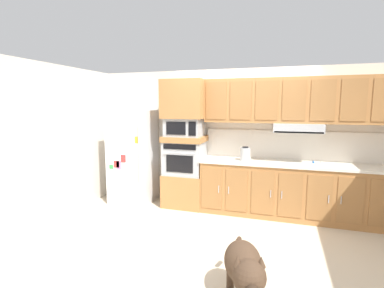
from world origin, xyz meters
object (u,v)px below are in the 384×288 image
object	(u,v)px
refrigerator	(133,156)
microwave	(185,127)
dog	(244,266)
built_in_oven	(185,158)
screwdriver	(314,162)
electric_kettle	(245,154)

from	to	relation	value
refrigerator	microwave	xyz separation A→B (m)	(1.03, 0.07, 0.58)
microwave	dog	bearing A→B (deg)	-59.94
built_in_oven	microwave	xyz separation A→B (m)	(0.00, -0.00, 0.56)
refrigerator	dog	bearing A→B (deg)	-44.14
screwdriver	microwave	bearing A→B (deg)	-177.62
microwave	screwdriver	size ratio (longest dim) A/B	4.89
electric_kettle	refrigerator	bearing A→B (deg)	-179.45
built_in_oven	microwave	size ratio (longest dim) A/B	1.09
electric_kettle	dog	distance (m)	2.49
built_in_oven	screwdriver	bearing A→B (deg)	2.38
refrigerator	screwdriver	distance (m)	3.24
microwave	screwdriver	bearing A→B (deg)	2.38
screwdriver	electric_kettle	distance (m)	1.11
microwave	built_in_oven	bearing A→B (deg)	179.23
built_in_oven	microwave	world-z (taller)	microwave
built_in_oven	refrigerator	bearing A→B (deg)	-176.25
refrigerator	electric_kettle	bearing A→B (deg)	0.55
microwave	electric_kettle	world-z (taller)	microwave
refrigerator	dog	world-z (taller)	refrigerator
microwave	screwdriver	distance (m)	2.26
screwdriver	electric_kettle	xyz separation A→B (m)	(-1.10, -0.14, 0.10)
electric_kettle	dog	world-z (taller)	electric_kettle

